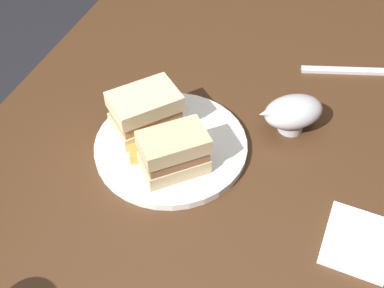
# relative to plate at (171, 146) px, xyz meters

# --- Properties ---
(dining_table) EXTENTS (1.29, 0.84, 0.75)m
(dining_table) POSITION_rel_plate_xyz_m (-0.01, -0.08, -0.38)
(dining_table) COLOR #422816
(dining_table) RESTS_ON ground
(plate) EXTENTS (0.26, 0.26, 0.01)m
(plate) POSITION_rel_plate_xyz_m (0.00, 0.00, 0.00)
(plate) COLOR white
(plate) RESTS_ON dining_table
(sandwich_half_left) EXTENTS (0.13, 0.13, 0.08)m
(sandwich_half_left) POSITION_rel_plate_xyz_m (0.02, 0.05, 0.04)
(sandwich_half_left) COLOR beige
(sandwich_half_left) RESTS_ON plate
(sandwich_half_right) EXTENTS (0.12, 0.12, 0.07)m
(sandwich_half_right) POSITION_rel_plate_xyz_m (-0.05, -0.03, 0.04)
(sandwich_half_right) COLOR #CCB284
(sandwich_half_right) RESTS_ON plate
(potato_wedge_front) EXTENTS (0.05, 0.05, 0.02)m
(potato_wedge_front) POSITION_rel_plate_xyz_m (-0.05, -0.00, 0.02)
(potato_wedge_front) COLOR gold
(potato_wedge_front) RESTS_ON plate
(potato_wedge_middle) EXTENTS (0.03, 0.04, 0.02)m
(potato_wedge_middle) POSITION_rel_plate_xyz_m (-0.02, 0.04, 0.02)
(potato_wedge_middle) COLOR gold
(potato_wedge_middle) RESTS_ON plate
(potato_wedge_back) EXTENTS (0.05, 0.04, 0.02)m
(potato_wedge_back) POSITION_rel_plate_xyz_m (-0.04, 0.04, 0.02)
(potato_wedge_back) COLOR gold
(potato_wedge_back) RESTS_ON plate
(gravy_boat) EXTENTS (0.12, 0.12, 0.07)m
(gravy_boat) POSITION_rel_plate_xyz_m (0.11, -0.18, 0.03)
(gravy_boat) COLOR #B7B7BC
(gravy_boat) RESTS_ON dining_table
(napkin) EXTENTS (0.12, 0.10, 0.01)m
(napkin) POSITION_rel_plate_xyz_m (-0.08, -0.32, -0.00)
(napkin) COLOR white
(napkin) RESTS_ON dining_table
(fork) EXTENTS (0.07, 0.18, 0.01)m
(fork) POSITION_rel_plate_xyz_m (0.31, -0.25, -0.00)
(fork) COLOR silver
(fork) RESTS_ON dining_table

